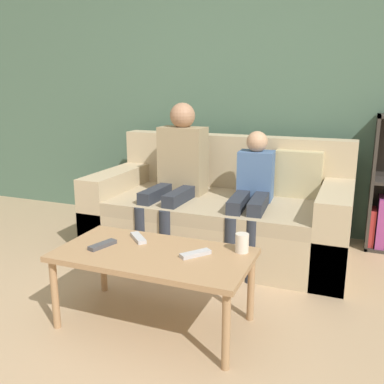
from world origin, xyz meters
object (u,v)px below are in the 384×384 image
object	(u,v)px
coffee_table	(154,259)
person_adult	(178,167)
person_child	(252,190)
cup_near	(242,243)
tv_remote_1	(138,238)
couch	(221,214)
tv_remote_0	(102,245)
tv_remote_2	(195,254)

from	to	relation	value
coffee_table	person_adult	xyz separation A→B (m)	(-0.34, 1.12, 0.28)
person_child	coffee_table	bearing A→B (deg)	-108.27
cup_near	tv_remote_1	xyz separation A→B (m)	(-0.61, -0.04, -0.04)
person_adult	person_child	bearing A→B (deg)	-2.46
cup_near	person_adult	bearing A→B (deg)	129.72
person_child	couch	bearing A→B (deg)	148.78
person_adult	tv_remote_1	distance (m)	1.02
couch	person_child	size ratio (longest dim) A/B	2.05
person_child	tv_remote_0	bearing A→B (deg)	-121.34
tv_remote_2	coffee_table	bearing A→B (deg)	-132.93
tv_remote_2	tv_remote_1	bearing A→B (deg)	-156.50
couch	tv_remote_0	bearing A→B (deg)	-102.85
coffee_table	cup_near	xyz separation A→B (m)	(0.44, 0.18, 0.09)
person_adult	person_child	distance (m)	0.63
person_adult	tv_remote_1	world-z (taller)	person_adult
cup_near	tv_remote_1	size ratio (longest dim) A/B	0.67
tv_remote_2	person_child	bearing A→B (deg)	125.52
couch	tv_remote_2	size ratio (longest dim) A/B	12.09
person_child	tv_remote_2	xyz separation A→B (m)	(-0.04, -1.03, -0.11)
person_adult	cup_near	bearing A→B (deg)	-48.35
couch	coffee_table	xyz separation A→B (m)	(0.01, -1.22, 0.09)
couch	tv_remote_0	distance (m)	1.29
couch	cup_near	bearing A→B (deg)	-66.46
couch	person_adult	size ratio (longest dim) A/B	1.70
couch	person_child	distance (m)	0.41
cup_near	tv_remote_2	bearing A→B (deg)	-146.24
person_child	cup_near	xyz separation A→B (m)	(0.17, -0.89, -0.07)
person_adult	coffee_table	bearing A→B (deg)	-71.09
cup_near	tv_remote_0	xyz separation A→B (m)	(-0.74, -0.21, -0.04)
person_child	tv_remote_1	size ratio (longest dim) A/B	6.24
coffee_table	tv_remote_2	size ratio (longest dim) A/B	6.40
person_child	tv_remote_0	size ratio (longest dim) A/B	5.45
person_adult	tv_remote_1	size ratio (longest dim) A/B	7.53
tv_remote_1	coffee_table	bearing A→B (deg)	-84.50
coffee_table	cup_near	size ratio (longest dim) A/B	10.20
couch	tv_remote_2	xyz separation A→B (m)	(0.24, -1.18, 0.15)
cup_near	tv_remote_1	bearing A→B (deg)	-176.25
person_adult	tv_remote_2	xyz separation A→B (m)	(0.57, -1.08, -0.23)
person_child	tv_remote_1	xyz separation A→B (m)	(-0.44, -0.93, -0.11)
tv_remote_0	couch	bearing A→B (deg)	93.81
cup_near	tv_remote_0	world-z (taller)	cup_near
coffee_table	tv_remote_0	xyz separation A→B (m)	(-0.30, -0.03, 0.05)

